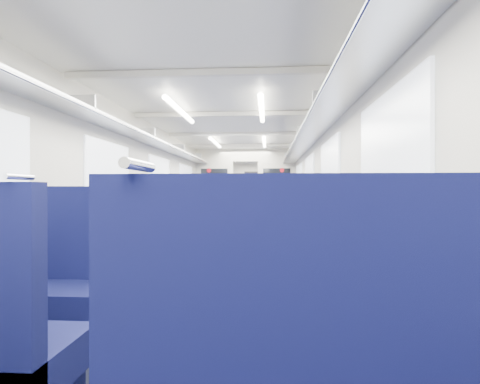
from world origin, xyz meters
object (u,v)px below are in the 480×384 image
bulkhead (245,189)px  seat_24 (228,212)px  seat_7 (295,302)px  seat_20 (220,216)px  seat_8 (131,265)px  seat_18 (210,222)px  seat_27 (273,211)px  seat_12 (178,239)px  seat_6 (75,295)px  seat_10 (158,250)px  seat_17 (277,227)px  seat_14 (194,231)px  seat_9 (287,268)px  seat_16 (203,226)px  seat_19 (276,223)px  seat_5 (312,371)px  seat_21 (274,217)px  seat_26 (231,211)px  end_door (253,195)px  seat_22 (225,214)px  seat_23 (274,214)px  seat_13 (280,239)px  seat_25 (273,213)px  seat_11 (282,249)px  seat_15 (278,233)px

bulkhead → seat_24: 3.34m
seat_7 → seat_20: size_ratio=1.00×
seat_8 → seat_18: bearing=90.0°
seat_27 → seat_12: bearing=-100.3°
seat_6 → seat_12: 3.39m
seat_10 → seat_17: (1.66, 3.50, 0.00)m
seat_14 → seat_27: same height
seat_9 → seat_20: 8.04m
seat_16 → seat_19: size_ratio=1.00×
seat_12 → seat_18: bearing=90.0°
bulkhead → seat_5: size_ratio=2.24×
bulkhead → seat_21: (0.83, 0.84, -0.85)m
seat_16 → seat_10: bearing=-90.0°
seat_16 → seat_26: size_ratio=1.00×
end_door → seat_22: size_ratio=1.60×
seat_5 → seat_10: 3.74m
seat_5 → seat_23: size_ratio=1.00×
seat_24 → end_door: bearing=72.6°
seat_12 → seat_22: (0.00, 6.81, 0.00)m
seat_10 → seat_13: (1.66, 1.28, 0.00)m
seat_5 → seat_12: 4.80m
seat_18 → seat_25: size_ratio=1.00×
seat_11 → seat_20: same height
seat_11 → seat_14: 2.81m
seat_13 → seat_20: same height
seat_21 → seat_23: size_ratio=1.00×
seat_9 → seat_13: bearing=90.0°
seat_7 → seat_22: same height
seat_6 → seat_21: (1.66, 8.85, 0.00)m
seat_5 → seat_13: same height
seat_13 → seat_27: bearing=90.0°
seat_14 → seat_20: size_ratio=1.00×
seat_19 → seat_23: 3.27m
bulkhead → seat_12: bulkhead is taller
seat_13 → seat_22: same height
seat_17 → seat_18: 2.03m
seat_17 → seat_24: bearing=107.1°
seat_9 → seat_14: bearing=115.0°
seat_27 → seat_25: bearing=-90.0°
seat_24 → seat_21: bearing=-54.0°
seat_7 → seat_16: size_ratio=1.00×
seat_18 → seat_22: same height
seat_15 → seat_25: (0.00, 6.66, 0.00)m
seat_8 → seat_9: size_ratio=1.00×
seat_6 → seat_25: 11.28m
end_door → seat_24: end_door is taller
seat_8 → seat_16: 4.59m
seat_7 → seat_19: same height
seat_23 → seat_27: (0.00, 2.45, 0.00)m
seat_16 → seat_6: bearing=-90.0°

